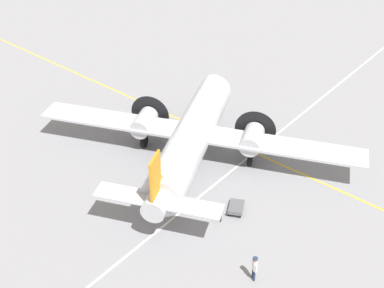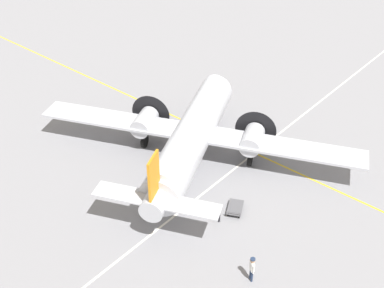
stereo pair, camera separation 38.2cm
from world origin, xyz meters
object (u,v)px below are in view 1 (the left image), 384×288
Objects in this scene: suitcase_near_door at (213,215)px; suitcase_upright_spare at (218,217)px; traffic_cone at (173,154)px; crew_foreground at (255,266)px; baggage_cart at (236,207)px; airliner_main at (194,131)px.

suitcase_upright_spare is (-0.36, -0.07, 0.03)m from suitcase_near_door.
suitcase_upright_spare is 1.14× the size of traffic_cone.
crew_foreground reaches higher than suitcase_near_door.
crew_foreground is 5.27m from suitcase_upright_spare.
suitcase_upright_spare is at bearing 154.12° from traffic_cone.
baggage_cart is at bearing 165.74° from traffic_cone.
suitcase_upright_spare is at bearing -173.18° from crew_foreground.
crew_foreground reaches higher than suitcase_upright_spare.
suitcase_near_door reaches higher than baggage_cart.
airliner_main reaches higher than baggage_cart.
traffic_cone is at bearing 48.55° from baggage_cart.
suitcase_near_door is (-5.21, 4.24, -2.37)m from airliner_main.
suitcase_near_door is 0.37m from suitcase_upright_spare.
airliner_main is 42.13× the size of traffic_cone.
suitcase_near_door is at bearing 129.10° from baggage_cart.
traffic_cone reaches higher than baggage_cart.
crew_foreground is at bearing 152.65° from suitcase_near_door.
suitcase_near_door is at bearing -170.61° from crew_foreground.
suitcase_upright_spare is at bearing -150.72° from airliner_main.
crew_foreground is 0.93× the size of baggage_cart.
suitcase_near_door is 1.76m from baggage_cart.
crew_foreground is 5.93m from baggage_cart.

